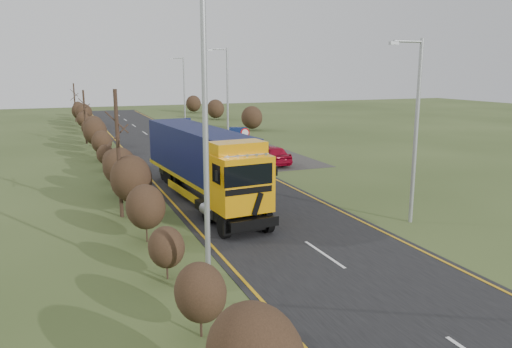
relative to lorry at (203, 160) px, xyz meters
The scene contains 14 objects.
ground 6.31m from the lorry, 70.72° to the right, with size 160.00×160.00×0.00m, color #32421C.
road 5.31m from the lorry, 66.15° to the left, with size 8.00×120.00×0.02m, color black.
layby 16.86m from the lorry, 59.62° to the left, with size 6.00×18.00×0.02m, color #2A2825.
lane_markings 5.05m from the lorry, 64.59° to the left, with size 7.52×116.00×0.01m.
hedgerow 4.70m from the lorry, 150.23° to the left, with size 2.24×102.04×6.05m.
lorry is the anchor object (origin of this frame).
car_red_hatchback 11.10m from the lorry, 47.74° to the left, with size 1.74×4.32×1.47m, color maroon.
car_blue_sedan 21.72m from the lorry, 65.05° to the left, with size 1.61×4.63×1.52m, color #0B183D.
streetlight_near 10.89m from the lorry, 43.98° to the right, with size 1.76×0.18×8.23m.
streetlight_mid 18.22m from the lorry, 67.39° to the left, with size 1.87×0.18×8.78m.
streetlight_far 36.11m from the lorry, 77.74° to the left, with size 1.80×0.18×8.41m.
left_pole 12.52m from the lorry, 105.50° to the right, with size 0.16×0.16×10.45m, color #999D9E.
speed_sign 11.76m from the lorry, 58.42° to the left, with size 0.71×0.10×2.57m.
warning_board 17.96m from the lorry, 69.92° to the left, with size 0.64×0.11×1.68m.
Camera 1 is at (-9.12, -19.70, 6.91)m, focal length 35.00 mm.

